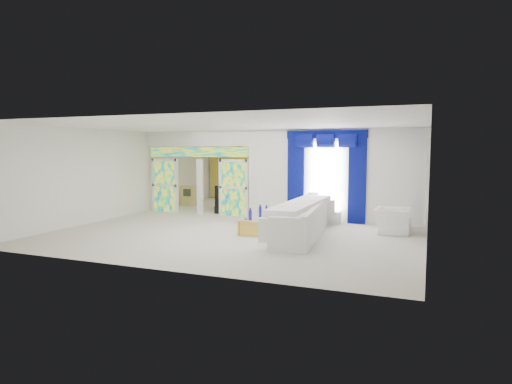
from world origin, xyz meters
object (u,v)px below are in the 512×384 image
at_px(grand_piano, 243,197).
at_px(white_sofa, 302,221).
at_px(coffee_table, 260,223).
at_px(armchair, 393,221).
at_px(console_table, 322,217).

bearing_deg(grand_piano, white_sofa, -41.85).
bearing_deg(coffee_table, armchair, 15.96).
relative_size(coffee_table, console_table, 1.61).
relative_size(coffee_table, armchair, 1.75).
bearing_deg(white_sofa, console_table, 83.40).
bearing_deg(white_sofa, grand_piano, 123.10).
xyz_separation_m(coffee_table, armchair, (3.60, 1.03, 0.14)).
bearing_deg(console_table, armchair, -21.90).
bearing_deg(grand_piano, armchair, -19.39).
distance_m(coffee_table, console_table, 2.36).
height_order(armchair, grand_piano, grand_piano).
relative_size(coffee_table, grand_piano, 1.00).
bearing_deg(coffee_table, grand_piano, 118.98).
distance_m(white_sofa, grand_piano, 5.86).
xyz_separation_m(white_sofa, armchair, (2.25, 1.33, -0.06)).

